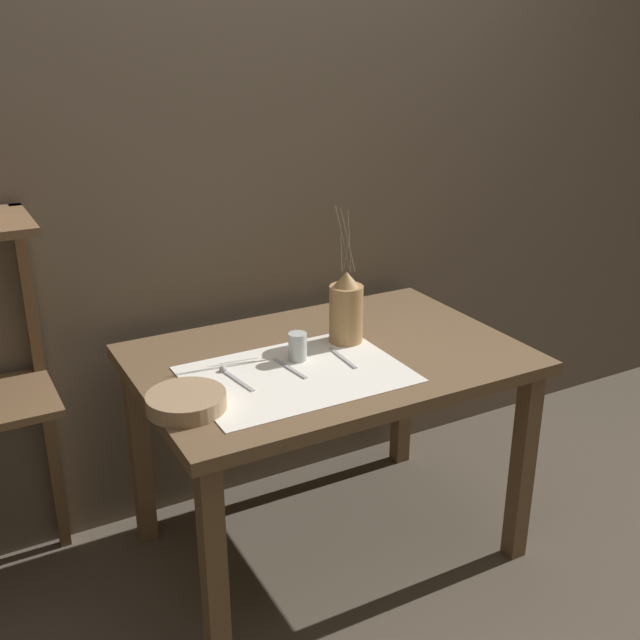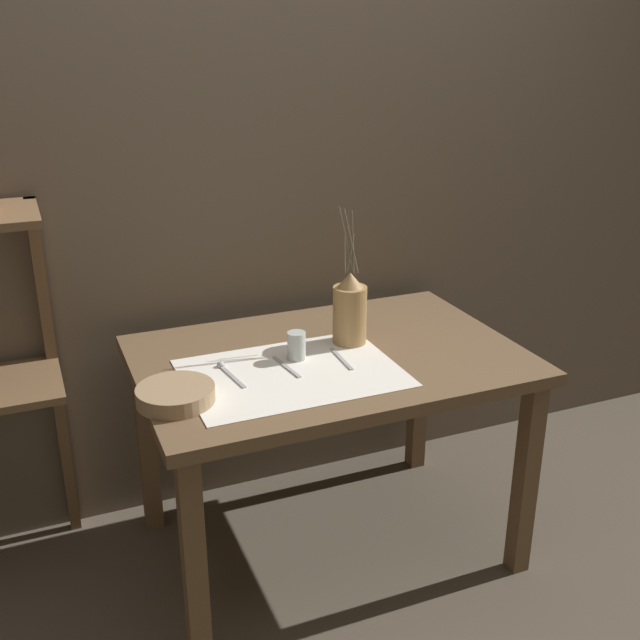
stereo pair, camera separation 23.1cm
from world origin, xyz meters
TOP-DOWN VIEW (x-y plane):
  - ground_plane at (0.00, 0.00)m, footprint 12.00×12.00m
  - stone_wall_back at (0.00, 0.52)m, footprint 7.00×0.06m
  - wooden_table at (0.00, 0.00)m, footprint 1.20×0.82m
  - linen_cloth at (-0.16, -0.09)m, footprint 0.64×0.45m
  - pitcher_with_flowers at (0.10, 0.06)m, footprint 0.11×0.11m
  - wooden_bowl at (-0.52, -0.14)m, footprint 0.22×0.22m
  - glass_tumbler_near at (-0.11, 0.00)m, footprint 0.06×0.06m
  - spoon_inner at (-0.34, 0.00)m, footprint 0.04×0.18m
  - knife_center at (-0.16, -0.05)m, footprint 0.03×0.17m
  - fork_outer at (0.02, -0.06)m, footprint 0.02×0.17m

SIDE VIEW (x-z plane):
  - ground_plane at x=0.00m, z-range 0.00..0.00m
  - wooden_table at x=0.00m, z-range 0.27..1.01m
  - linen_cloth at x=-0.16m, z-range 0.74..0.74m
  - knife_center at x=-0.16m, z-range 0.74..0.74m
  - fork_outer at x=0.02m, z-range 0.74..0.74m
  - spoon_inner at x=-0.34m, z-range 0.73..0.75m
  - wooden_bowl at x=-0.52m, z-range 0.74..0.78m
  - glass_tumbler_near at x=-0.11m, z-range 0.74..0.83m
  - pitcher_with_flowers at x=0.10m, z-range 0.62..1.07m
  - stone_wall_back at x=0.00m, z-range 0.00..2.40m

